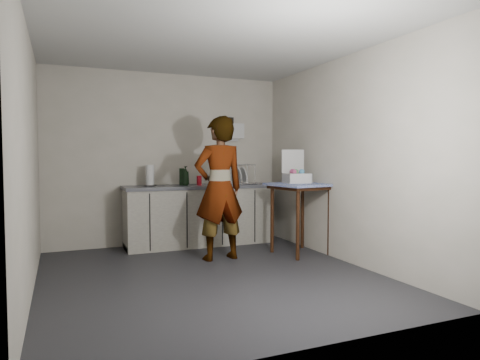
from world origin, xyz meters
name	(u,v)px	position (x,y,z in m)	size (l,w,h in m)	color
ground	(211,276)	(0.00, 0.00, 0.00)	(4.00, 4.00, 0.00)	#28282D
wall_back	(168,159)	(0.00, 1.99, 1.30)	(3.60, 0.02, 2.60)	beige
wall_right	(344,159)	(1.79, 0.00, 1.30)	(0.02, 4.00, 2.60)	beige
wall_left	(30,160)	(-1.79, 0.00, 1.30)	(0.02, 4.00, 2.60)	beige
ceiling	(210,41)	(0.00, 0.00, 2.60)	(3.60, 4.00, 0.01)	silver
kitchen_counter	(199,217)	(0.40, 1.70, 0.43)	(2.24, 0.62, 0.91)	black
wall_shelf	(230,131)	(1.00, 1.92, 1.75)	(0.42, 0.18, 0.37)	white
side_table	(300,192)	(1.50, 0.57, 0.85)	(0.86, 0.86, 0.97)	#3D1D0E
standing_man	(219,188)	(0.36, 0.70, 0.93)	(0.68, 0.44, 1.85)	#B2A593
soap_bottle	(185,176)	(0.19, 1.68, 1.05)	(0.11, 0.11, 0.29)	black
soda_can	(199,180)	(0.40, 1.69, 0.98)	(0.07, 0.07, 0.14)	red
dark_bottle	(182,177)	(0.15, 1.75, 1.04)	(0.07, 0.07, 0.25)	black
paper_towel	(150,176)	(-0.34, 1.70, 1.06)	(0.17, 0.17, 0.31)	black
dish_rack	(239,179)	(1.05, 1.68, 0.98)	(0.45, 0.34, 0.31)	silver
bakery_box	(296,175)	(1.49, 0.68, 1.08)	(0.39, 0.40, 0.46)	white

